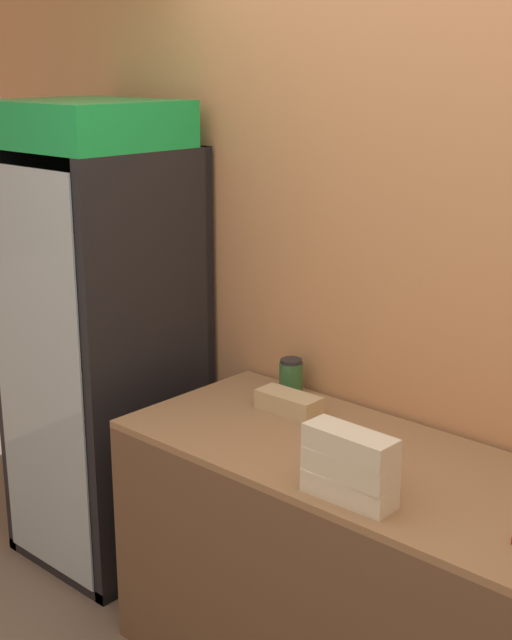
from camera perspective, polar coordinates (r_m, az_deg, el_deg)
name	(u,v)px	position (r m, az deg, el deg)	size (l,w,h in m)	color
wall_back	(450,292)	(3.04, 12.34, 1.73)	(5.20, 0.09, 2.70)	tan
prep_counter	(368,583)	(3.09, 7.20, -16.35)	(1.76, 0.71, 0.88)	brown
beverage_cooler	(111,319)	(3.78, -9.29, 0.04)	(0.67, 0.66, 1.95)	black
sandwich_stack_bottom	(349,488)	(2.62, 5.96, -10.68)	(0.28, 0.11, 0.07)	beige
sandwich_stack_middle	(350,466)	(2.59, 6.01, -9.27)	(0.28, 0.10, 0.07)	beige
sandwich_stack_top	(350,443)	(2.56, 6.06, -7.83)	(0.28, 0.11, 0.07)	beige
sandwich_flat_left	(289,403)	(3.21, 2.10, -5.32)	(0.24, 0.11, 0.07)	tan
condiment_jar	(291,376)	(3.39, 2.26, -3.62)	(0.09, 0.09, 0.13)	#336B38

